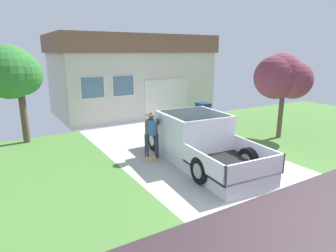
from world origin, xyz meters
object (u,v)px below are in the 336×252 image
pickup_truck (195,139)px  neighbor_tree (15,73)px  person_with_hat (151,132)px  wheeled_trash_bin (203,111)px  handbag (150,159)px  house_with_garage (131,74)px  front_yard_tree (282,77)px

pickup_truck → neighbor_tree: (-5.05, 5.19, 2.14)m
person_with_hat → wheeled_trash_bin: 6.20m
pickup_truck → handbag: 1.72m
house_with_garage → neighbor_tree: 7.49m
pickup_truck → house_with_garage: size_ratio=0.58×
pickup_truck → person_with_hat: size_ratio=3.13×
pickup_truck → house_with_garage: house_with_garage is taller
handbag → wheeled_trash_bin: size_ratio=0.39×
house_with_garage → wheeled_trash_bin: house_with_garage is taller
person_with_hat → front_yard_tree: size_ratio=0.46×
front_yard_tree → neighbor_tree: neighbor_tree is taller
person_with_hat → handbag: (-0.21, -0.29, -0.86)m
front_yard_tree → wheeled_trash_bin: front_yard_tree is taller
front_yard_tree → neighbor_tree: (-9.76, 4.90, 0.23)m
person_with_hat → front_yard_tree: bearing=-0.4°
house_with_garage → pickup_truck: bearing=-99.8°
handbag → neighbor_tree: (-3.55, 4.63, 2.77)m
house_with_garage → neighbor_tree: size_ratio=2.30×
pickup_truck → wheeled_trash_bin: (3.77, 4.42, -0.20)m
neighbor_tree → wheeled_trash_bin: size_ratio=3.92×
pickup_truck → house_with_garage: bearing=84.8°
person_with_hat → neighbor_tree: bearing=135.8°
person_with_hat → neighbor_tree: (-3.76, 4.34, 1.90)m
handbag → front_yard_tree: bearing=-2.4°
front_yard_tree → wheeled_trash_bin: 4.72m
person_with_hat → handbag: 0.94m
handbag → wheeled_trash_bin: (5.27, 3.86, 0.44)m
house_with_garage → neighbor_tree: bearing=-151.4°
person_with_hat → house_with_garage: 8.50m
pickup_truck → handbag: pickup_truck is taller
front_yard_tree → wheeled_trash_bin: size_ratio=3.61×
person_with_hat → handbag: person_with_hat is taller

